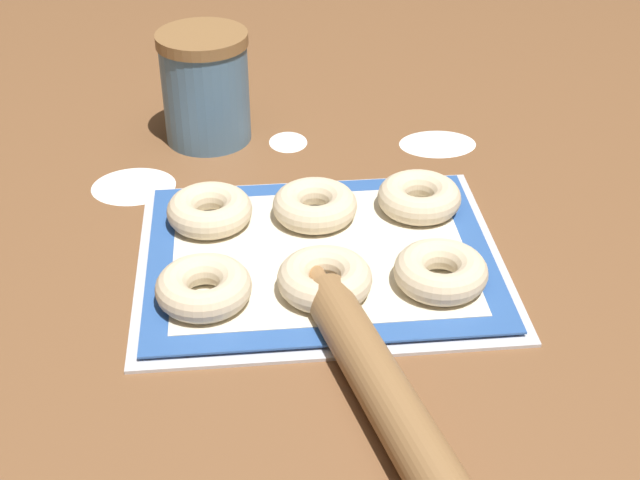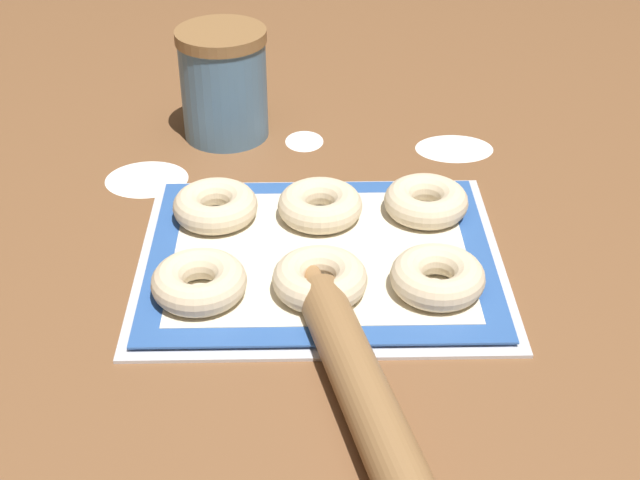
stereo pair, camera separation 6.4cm
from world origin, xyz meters
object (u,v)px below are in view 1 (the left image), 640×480
(rolling_pin, at_px, (380,384))
(bagel_back_center, at_px, (315,205))
(bagel_front_right, at_px, (441,271))
(bagel_back_right, at_px, (419,197))
(bagel_front_left, at_px, (204,287))
(bagel_back_left, at_px, (210,210))
(bagel_front_center, at_px, (325,279))
(baking_tray, at_px, (320,258))
(flour_canister, at_px, (205,87))

(rolling_pin, bearing_deg, bagel_back_center, 95.77)
(bagel_front_right, xyz_separation_m, bagel_back_right, (0.01, 0.15, 0.00))
(bagel_front_left, bearing_deg, bagel_front_right, 0.86)
(bagel_front_right, xyz_separation_m, bagel_back_left, (-0.25, 0.15, 0.00))
(bagel_back_left, relative_size, bagel_back_right, 1.00)
(rolling_pin, bearing_deg, bagel_front_right, 60.65)
(bagel_front_center, distance_m, rolling_pin, 0.16)
(bagel_back_left, distance_m, bagel_back_right, 0.25)
(bagel_front_left, distance_m, bagel_back_left, 0.15)
(baking_tray, relative_size, bagel_front_center, 4.07)
(bagel_front_left, relative_size, bagel_front_right, 1.00)
(bagel_front_center, height_order, bagel_back_right, same)
(bagel_back_left, distance_m, rolling_pin, 0.35)
(baking_tray, distance_m, bagel_back_right, 0.15)
(baking_tray, xyz_separation_m, bagel_front_left, (-0.13, -0.08, 0.02))
(bagel_back_center, bearing_deg, bagel_front_right, -50.22)
(bagel_front_center, relative_size, bagel_back_center, 1.00)
(bagel_front_center, relative_size, bagel_front_right, 1.00)
(bagel_back_left, xyz_separation_m, bagel_back_right, (0.25, 0.01, 0.00))
(bagel_back_center, bearing_deg, bagel_back_right, 2.97)
(bagel_back_right, distance_m, flour_canister, 0.35)
(bagel_front_left, xyz_separation_m, bagel_front_center, (0.13, 0.00, 0.00))
(flour_canister, bearing_deg, bagel_back_center, -61.94)
(bagel_front_right, xyz_separation_m, rolling_pin, (-0.09, -0.16, -0.00))
(bagel_back_center, bearing_deg, baking_tray, -90.76)
(bagel_back_right, height_order, rolling_pin, rolling_pin)
(bagel_back_left, distance_m, bagel_back_center, 0.12)
(baking_tray, xyz_separation_m, rolling_pin, (0.03, -0.23, 0.02))
(baking_tray, xyz_separation_m, bagel_front_center, (-0.00, -0.07, 0.02))
(bagel_back_center, relative_size, flour_canister, 0.65)
(baking_tray, bearing_deg, bagel_back_right, 32.12)
(bagel_back_center, height_order, flour_canister, flour_canister)
(bagel_back_right, relative_size, flour_canister, 0.65)
(flour_canister, bearing_deg, bagel_front_left, -90.25)
(baking_tray, xyz_separation_m, bagel_back_left, (-0.12, 0.08, 0.02))
(baking_tray, bearing_deg, bagel_front_right, -30.42)
(baking_tray, bearing_deg, bagel_back_center, 89.24)
(bagel_front_center, xyz_separation_m, rolling_pin, (0.03, -0.16, -0.00))
(bagel_front_left, relative_size, bagel_back_left, 1.00)
(baking_tray, height_order, bagel_back_left, bagel_back_left)
(bagel_back_center, height_order, bagel_back_right, same)
(rolling_pin, bearing_deg, bagel_front_left, 135.72)
(bagel_front_right, relative_size, bagel_back_right, 1.00)
(bagel_front_left, height_order, bagel_front_center, same)
(bagel_front_center, distance_m, flour_canister, 0.41)
(bagel_front_left, distance_m, bagel_back_center, 0.20)
(bagel_back_left, bearing_deg, bagel_back_center, -0.53)
(bagel_front_center, height_order, flour_canister, flour_canister)
(baking_tray, distance_m, bagel_front_center, 0.08)
(baking_tray, relative_size, bagel_back_right, 4.07)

